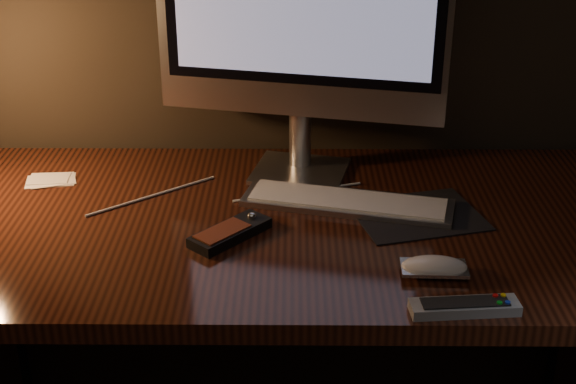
{
  "coord_description": "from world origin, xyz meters",
  "views": [
    {
      "loc": [
        0.02,
        0.41,
        1.5
      ],
      "look_at": [
        0.01,
        1.73,
        0.87
      ],
      "focal_mm": 50.0,
      "sensor_mm": 36.0,
      "label": 1
    }
  ],
  "objects_px": {
    "mouse": "(434,269)",
    "media_remote": "(230,232)",
    "monitor": "(301,2)",
    "tv_remote": "(465,307)",
    "keyboard": "(347,202)",
    "desk": "(286,256)"
  },
  "relations": [
    {
      "from": "mouse",
      "to": "monitor",
      "type": "bearing_deg",
      "value": 120.28
    },
    {
      "from": "desk",
      "to": "media_remote",
      "type": "height_order",
      "value": "media_remote"
    },
    {
      "from": "monitor",
      "to": "tv_remote",
      "type": "relative_size",
      "value": 3.59
    },
    {
      "from": "desk",
      "to": "tv_remote",
      "type": "height_order",
      "value": "tv_remote"
    },
    {
      "from": "mouse",
      "to": "media_remote",
      "type": "height_order",
      "value": "media_remote"
    },
    {
      "from": "monitor",
      "to": "media_remote",
      "type": "relative_size",
      "value": 3.91
    },
    {
      "from": "media_remote",
      "to": "tv_remote",
      "type": "relative_size",
      "value": 0.92
    },
    {
      "from": "media_remote",
      "to": "tv_remote",
      "type": "xyz_separation_m",
      "value": [
        0.41,
        -0.25,
        -0.0
      ]
    },
    {
      "from": "monitor",
      "to": "mouse",
      "type": "bearing_deg",
      "value": -49.11
    },
    {
      "from": "keyboard",
      "to": "tv_remote",
      "type": "bearing_deg",
      "value": -53.12
    },
    {
      "from": "media_remote",
      "to": "keyboard",
      "type": "bearing_deg",
      "value": -16.75
    },
    {
      "from": "desk",
      "to": "keyboard",
      "type": "xyz_separation_m",
      "value": [
        0.13,
        -0.01,
        0.14
      ]
    },
    {
      "from": "mouse",
      "to": "tv_remote",
      "type": "relative_size",
      "value": 0.64
    },
    {
      "from": "mouse",
      "to": "media_remote",
      "type": "relative_size",
      "value": 0.7
    },
    {
      "from": "monitor",
      "to": "mouse",
      "type": "xyz_separation_m",
      "value": [
        0.24,
        -0.44,
        -0.38
      ]
    },
    {
      "from": "mouse",
      "to": "desk",
      "type": "bearing_deg",
      "value": 134.91
    },
    {
      "from": "tv_remote",
      "to": "mouse",
      "type": "bearing_deg",
      "value": 99.82
    },
    {
      "from": "desk",
      "to": "keyboard",
      "type": "distance_m",
      "value": 0.19
    },
    {
      "from": "keyboard",
      "to": "media_remote",
      "type": "height_order",
      "value": "media_remote"
    },
    {
      "from": "monitor",
      "to": "mouse",
      "type": "distance_m",
      "value": 0.63
    },
    {
      "from": "desk",
      "to": "mouse",
      "type": "distance_m",
      "value": 0.42
    },
    {
      "from": "monitor",
      "to": "tv_remote",
      "type": "xyz_separation_m",
      "value": [
        0.27,
        -0.56,
        -0.38
      ]
    }
  ]
}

